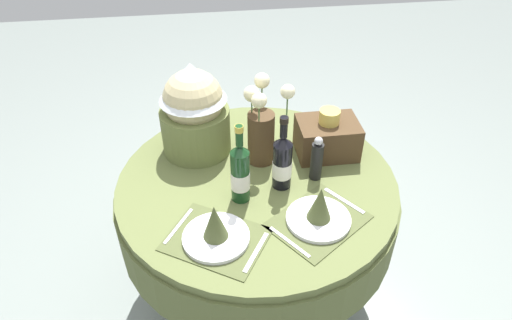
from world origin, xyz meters
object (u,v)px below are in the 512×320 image
(flower_vase, at_px, (261,127))
(woven_basket_side_right, at_px, (327,137))
(dining_table, at_px, (257,206))
(gift_tub_back_left, at_px, (194,106))
(place_setting_left, at_px, (216,230))
(wine_bottle_left, at_px, (240,173))
(place_setting_right, at_px, (319,212))
(wine_bottle_right, at_px, (282,162))
(pepper_mill, at_px, (317,160))

(flower_vase, bearing_deg, woven_basket_side_right, 2.33)
(dining_table, bearing_deg, gift_tub_back_left, 132.89)
(woven_basket_side_right, bearing_deg, place_setting_left, -138.80)
(wine_bottle_left, height_order, gift_tub_back_left, gift_tub_back_left)
(woven_basket_side_right, bearing_deg, flower_vase, -177.67)
(place_setting_right, distance_m, wine_bottle_right, 0.25)
(dining_table, bearing_deg, woven_basket_side_right, 23.85)
(dining_table, xyz_separation_m, pepper_mill, (0.24, -0.02, 0.25))
(dining_table, distance_m, gift_tub_back_left, 0.51)
(wine_bottle_left, xyz_separation_m, wine_bottle_right, (0.17, 0.05, -0.01))
(pepper_mill, height_order, woven_basket_side_right, woven_basket_side_right)
(dining_table, relative_size, place_setting_right, 2.75)
(flower_vase, height_order, wine_bottle_left, flower_vase)
(wine_bottle_left, height_order, woven_basket_side_right, wine_bottle_left)
(dining_table, relative_size, wine_bottle_left, 3.47)
(woven_basket_side_right, bearing_deg, wine_bottle_right, -140.69)
(gift_tub_back_left, xyz_separation_m, woven_basket_side_right, (0.56, -0.11, -0.13))
(pepper_mill, distance_m, woven_basket_side_right, 0.19)
(dining_table, distance_m, place_setting_left, 0.41)
(place_setting_left, bearing_deg, flower_vase, 62.85)
(place_setting_right, distance_m, woven_basket_side_right, 0.44)
(dining_table, height_order, place_setting_left, place_setting_left)
(dining_table, height_order, place_setting_right, place_setting_right)
(dining_table, height_order, flower_vase, flower_vase)
(flower_vase, relative_size, wine_bottle_left, 1.18)
(flower_vase, bearing_deg, dining_table, -105.53)
(gift_tub_back_left, bearing_deg, wine_bottle_right, -42.38)
(wine_bottle_right, relative_size, pepper_mill, 1.61)
(gift_tub_back_left, bearing_deg, place_setting_left, -85.43)
(woven_basket_side_right, bearing_deg, pepper_mill, -118.21)
(wine_bottle_right, bearing_deg, gift_tub_back_left, 137.62)
(wine_bottle_right, relative_size, woven_basket_side_right, 1.25)
(dining_table, xyz_separation_m, wine_bottle_right, (0.09, -0.05, 0.27))
(place_setting_right, distance_m, gift_tub_back_left, 0.69)
(place_setting_left, relative_size, flower_vase, 1.07)
(flower_vase, distance_m, gift_tub_back_left, 0.30)
(pepper_mill, distance_m, gift_tub_back_left, 0.56)
(wine_bottle_right, xyz_separation_m, woven_basket_side_right, (0.23, 0.19, -0.04))
(dining_table, xyz_separation_m, place_setting_left, (-0.19, -0.31, 0.20))
(wine_bottle_left, bearing_deg, pepper_mill, 14.76)
(place_setting_left, height_order, place_setting_right, same)
(gift_tub_back_left, bearing_deg, woven_basket_side_right, -10.76)
(dining_table, bearing_deg, flower_vase, 74.47)
(place_setting_left, xyz_separation_m, place_setting_right, (0.38, 0.04, 0.00))
(wine_bottle_left, xyz_separation_m, gift_tub_back_left, (-0.16, 0.35, 0.09))
(flower_vase, xyz_separation_m, wine_bottle_left, (-0.12, -0.24, -0.04))
(dining_table, relative_size, pepper_mill, 5.84)
(wine_bottle_left, distance_m, gift_tub_back_left, 0.40)
(place_setting_left, height_order, woven_basket_side_right, woven_basket_side_right)
(dining_table, relative_size, wine_bottle_right, 3.62)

